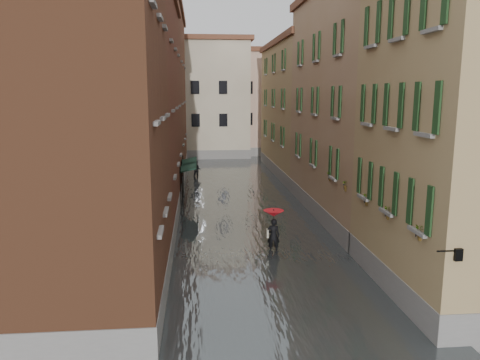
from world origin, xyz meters
name	(u,v)px	position (x,y,z in m)	size (l,w,h in m)	color
ground	(269,278)	(0.00, 0.00, 0.00)	(120.00, 120.00, 0.00)	#565658
floodwater	(240,202)	(0.00, 13.00, 0.10)	(10.00, 60.00, 0.20)	#4C5355
building_left_near	(68,121)	(-7.00, -2.00, 6.50)	(6.00, 8.00, 13.00)	brown
building_left_mid	(122,114)	(-7.00, 9.00, 6.25)	(6.00, 14.00, 12.50)	#5A311C
building_left_far	(149,98)	(-7.00, 24.00, 7.00)	(6.00, 16.00, 14.00)	brown
building_right_near	(474,140)	(7.00, -2.00, 5.75)	(6.00, 8.00, 11.50)	#A08052
building_right_mid	(366,109)	(7.00, 9.00, 6.50)	(6.00, 14.00, 13.00)	#A28062
building_right_far	(306,112)	(7.00, 24.00, 5.75)	(6.00, 16.00, 11.50)	#A08052
building_end_cream	(196,101)	(-3.00, 38.00, 6.50)	(12.00, 9.00, 13.00)	beige
building_end_pink	(269,105)	(6.00, 40.00, 6.00)	(10.00, 9.00, 12.00)	tan
awning_near	(188,168)	(-3.48, 13.35, 2.47)	(1.09, 3.33, 2.80)	#142E21
awning_far	(189,163)	(-3.48, 15.70, 2.47)	(1.09, 3.21, 2.80)	#142E21
wall_lantern	(457,254)	(4.33, -6.00, 3.01)	(0.71, 0.22, 0.35)	black
window_planters	(368,190)	(4.12, 0.42, 3.51)	(0.59, 10.84, 0.84)	brown
pedestrian_main	(273,227)	(0.65, 2.98, 1.26)	(0.98, 0.98, 2.06)	black
pedestrian_far	(197,170)	(-2.94, 22.71, 0.79)	(0.77, 0.60, 1.57)	black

